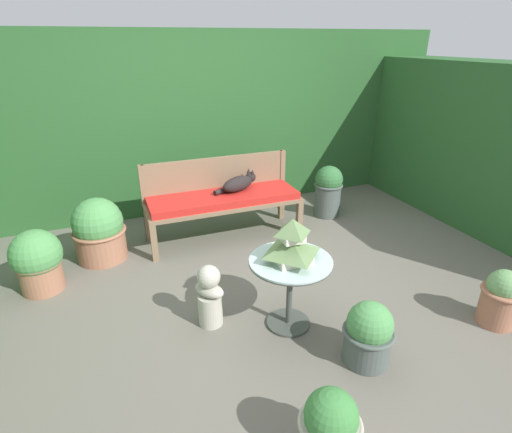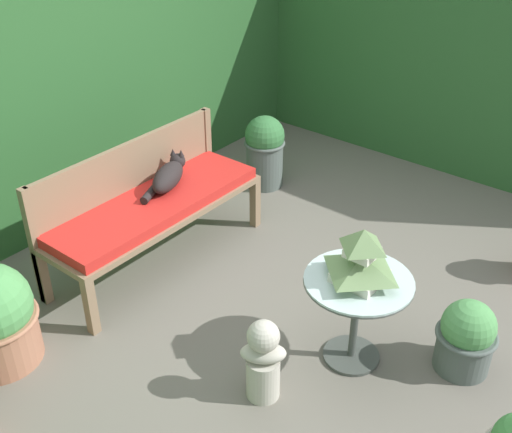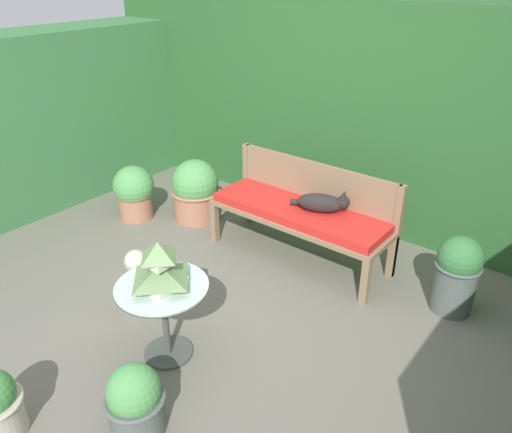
% 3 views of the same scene
% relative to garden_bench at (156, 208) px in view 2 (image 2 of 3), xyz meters
% --- Properties ---
extents(ground, '(30.00, 30.00, 0.00)m').
position_rel_garden_bench_xyz_m(ground, '(0.01, -1.03, -0.42)').
color(ground, '#666056').
extents(foliage_hedge_back, '(6.40, 0.81, 2.09)m').
position_rel_garden_bench_xyz_m(foliage_hedge_back, '(0.01, 1.27, 0.62)').
color(foliage_hedge_back, '#285628').
rests_on(foliage_hedge_back, ground).
extents(foliage_hedge_right, '(0.70, 3.50, 1.77)m').
position_rel_garden_bench_xyz_m(foliage_hedge_right, '(2.86, -0.88, 0.46)').
color(foliage_hedge_right, '#285628').
rests_on(foliage_hedge_right, ground).
extents(garden_bench, '(1.62, 0.53, 0.49)m').
position_rel_garden_bench_xyz_m(garden_bench, '(0.00, 0.00, 0.00)').
color(garden_bench, '#7F664C').
rests_on(garden_bench, ground).
extents(bench_backrest, '(1.62, 0.06, 0.83)m').
position_rel_garden_bench_xyz_m(bench_backrest, '(0.00, 0.25, 0.18)').
color(bench_backrest, '#7F664C').
rests_on(bench_backrest, ground).
extents(cat, '(0.51, 0.30, 0.20)m').
position_rel_garden_bench_xyz_m(cat, '(0.19, 0.05, 0.15)').
color(cat, black).
rests_on(cat, garden_bench).
extents(patio_table, '(0.60, 0.60, 0.56)m').
position_rel_garden_bench_xyz_m(patio_table, '(0.01, -1.57, 0.01)').
color(patio_table, '#424742').
rests_on(patio_table, ground).
extents(pagoda_birdhouse, '(0.33, 0.33, 0.32)m').
position_rel_garden_bench_xyz_m(pagoda_birdhouse, '(0.01, -1.57, 0.27)').
color(pagoda_birdhouse, silver).
rests_on(pagoda_birdhouse, patio_table).
extents(garden_bust, '(0.25, 0.28, 0.50)m').
position_rel_garden_bench_xyz_m(garden_bust, '(-0.53, -1.35, -0.17)').
color(garden_bust, '#B7B2A3').
rests_on(garden_bust, ground).
extents(potted_plant_table_near, '(0.34, 0.34, 0.45)m').
position_rel_garden_bench_xyz_m(potted_plant_table_near, '(0.34, -2.10, -0.20)').
color(potted_plant_table_near, '#4C5651').
rests_on(potted_plant_table_near, ground).
extents(potted_plant_path_edge, '(0.34, 0.34, 0.62)m').
position_rel_garden_bench_xyz_m(potted_plant_path_edge, '(1.34, 0.11, -0.10)').
color(potted_plant_path_edge, '#4C5651').
rests_on(potted_plant_path_edge, ground).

